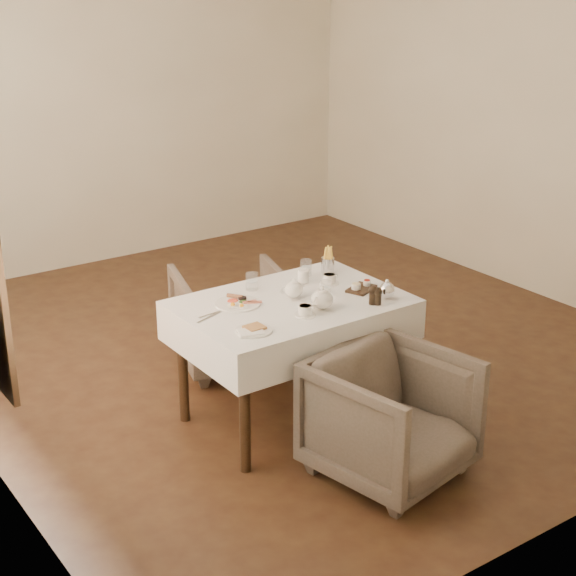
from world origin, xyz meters
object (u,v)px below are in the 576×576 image
(armchair_far, at_px, (232,318))
(teapot_centre, at_px, (293,288))
(breakfast_plate, at_px, (238,303))
(armchair_near, at_px, (391,418))
(table, at_px, (291,320))

(armchair_far, distance_m, teapot_centre, 0.95)
(breakfast_plate, bearing_deg, armchair_near, -79.50)
(armchair_far, height_order, teapot_centre, teapot_centre)
(breakfast_plate, relative_size, teapot_centre, 1.70)
(table, distance_m, armchair_near, 0.86)
(table, height_order, armchair_far, table)
(table, relative_size, armchair_near, 1.72)
(armchair_near, xyz_separation_m, breakfast_plate, (-0.36, 0.93, 0.43))
(armchair_far, bearing_deg, teapot_centre, 101.28)
(table, xyz_separation_m, armchair_near, (0.08, -0.80, -0.30))
(armchair_far, distance_m, breakfast_plate, 0.92)
(armchair_near, height_order, breakfast_plate, breakfast_plate)
(armchair_near, distance_m, breakfast_plate, 1.09)
(breakfast_plate, distance_m, teapot_centre, 0.34)
(teapot_centre, bearing_deg, armchair_far, 98.63)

